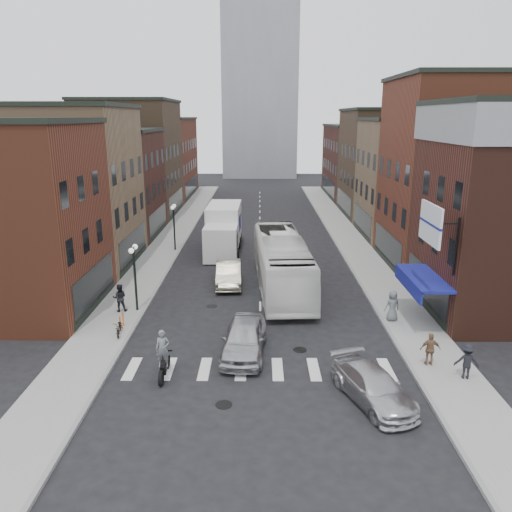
{
  "coord_description": "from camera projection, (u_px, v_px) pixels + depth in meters",
  "views": [
    {
      "loc": [
        -0.06,
        -23.96,
        11.35
      ],
      "look_at": [
        -0.26,
        5.68,
        3.06
      ],
      "focal_mm": 35.0,
      "sensor_mm": 36.0,
      "label": 1
    }
  ],
  "objects": [
    {
      "name": "bldg_left_far_b",
      "position": [
        156.0,
        158.0,
        71.89
      ],
      "size": [
        10.3,
        16.2,
        11.3
      ],
      "color": "brown",
      "rests_on": "ground"
    },
    {
      "name": "bldg_left_far_a",
      "position": [
        132.0,
        158.0,
        58.14
      ],
      "size": [
        10.3,
        12.2,
        13.3
      ],
      "color": "#4B3725",
      "rests_on": "ground"
    },
    {
      "name": "ped_right_b",
      "position": [
        430.0,
        349.0,
        23.13
      ],
      "size": [
        0.95,
        0.51,
        1.59
      ],
      "primitive_type": "imported",
      "rotation": [
        0.0,
        0.0,
        3.1
      ],
      "color": "brown",
      "rests_on": "sidewalk_right"
    },
    {
      "name": "curb_car",
      "position": [
        373.0,
        386.0,
        20.45
      ],
      "size": [
        3.42,
        5.06,
        1.36
      ],
      "primitive_type": "imported",
      "rotation": [
        0.0,
        0.0,
        0.35
      ],
      "color": "#BBBAC0",
      "rests_on": "ground"
    },
    {
      "name": "ground",
      "position": [
        260.0,
        341.0,
        26.13
      ],
      "size": [
        160.0,
        160.0,
        0.0
      ],
      "primitive_type": "plane",
      "color": "black",
      "rests_on": "ground"
    },
    {
      "name": "distant_tower",
      "position": [
        260.0,
        42.0,
        94.51
      ],
      "size": [
        14.0,
        14.0,
        50.0
      ],
      "primitive_type": "cube",
      "color": "#9399A0",
      "rests_on": "ground"
    },
    {
      "name": "awning_blue",
      "position": [
        420.0,
        279.0,
        27.77
      ],
      "size": [
        1.8,
        5.0,
        0.78
      ],
      "color": "navy",
      "rests_on": "ground"
    },
    {
      "name": "streetlamp_near",
      "position": [
        134.0,
        266.0,
        29.25
      ],
      "size": [
        0.32,
        1.22,
        4.11
      ],
      "color": "black",
      "rests_on": "ground"
    },
    {
      "name": "bldg_right_far_b",
      "position": [
        364.0,
        161.0,
        71.83
      ],
      "size": [
        10.3,
        16.2,
        10.3
      ],
      "color": "#3F2016",
      "rests_on": "ground"
    },
    {
      "name": "parked_bicycle",
      "position": [
        119.0,
        327.0,
        26.48
      ],
      "size": [
        0.76,
        1.6,
        0.81
      ],
      "primitive_type": "imported",
      "rotation": [
        0.0,
        0.0,
        0.15
      ],
      "color": "black",
      "rests_on": "sidewalk_left"
    },
    {
      "name": "sedan_left_near",
      "position": [
        244.0,
        338.0,
        24.49
      ],
      "size": [
        2.39,
        5.17,
        1.71
      ],
      "primitive_type": "imported",
      "rotation": [
        0.0,
        0.0,
        -0.07
      ],
      "color": "#B3B3B8",
      "rests_on": "ground"
    },
    {
      "name": "box_truck",
      "position": [
        223.0,
        230.0,
        43.09
      ],
      "size": [
        2.85,
        9.05,
        3.92
      ],
      "rotation": [
        0.0,
        0.0,
        -0.02
      ],
      "color": "silver",
      "rests_on": "ground"
    },
    {
      "name": "billboard_sign",
      "position": [
        432.0,
        225.0,
        24.9
      ],
      "size": [
        1.52,
        3.0,
        3.7
      ],
      "color": "black",
      "rests_on": "ground"
    },
    {
      "name": "curb_left",
      "position": [
        186.0,
        241.0,
        47.36
      ],
      "size": [
        0.2,
        74.0,
        0.16
      ],
      "primitive_type": "cube",
      "color": "gray",
      "rests_on": "ground"
    },
    {
      "name": "streetlamp_far",
      "position": [
        174.0,
        219.0,
        42.73
      ],
      "size": [
        0.32,
        1.22,
        4.11
      ],
      "color": "black",
      "rests_on": "ground"
    },
    {
      "name": "sidewalk_right",
      "position": [
        349.0,
        240.0,
        47.24
      ],
      "size": [
        3.0,
        74.0,
        0.15
      ],
      "primitive_type": "cube",
      "color": "gray",
      "rests_on": "ground"
    },
    {
      "name": "bldg_right_mid_b",
      "position": [
        417.0,
        179.0,
        47.62
      ],
      "size": [
        10.3,
        10.2,
        11.3
      ],
      "color": "#856749",
      "rests_on": "ground"
    },
    {
      "name": "sidewalk_left",
      "position": [
        171.0,
        240.0,
        47.35
      ],
      "size": [
        3.0,
        74.0,
        0.15
      ],
      "primitive_type": "cube",
      "color": "gray",
      "rests_on": "ground"
    },
    {
      "name": "transit_bus",
      "position": [
        282.0,
        262.0,
        33.8
      ],
      "size": [
        3.83,
        13.2,
        3.63
      ],
      "primitive_type": "imported",
      "rotation": [
        0.0,
        0.0,
        0.06
      ],
      "color": "white",
      "rests_on": "ground"
    },
    {
      "name": "bldg_right_mid_a",
      "position": [
        459.0,
        174.0,
        37.59
      ],
      "size": [
        10.3,
        10.2,
        14.3
      ],
      "color": "brown",
      "rests_on": "ground"
    },
    {
      "name": "sedan_left_far",
      "position": [
        229.0,
        273.0,
        34.77
      ],
      "size": [
        1.98,
        4.98,
        1.61
      ],
      "primitive_type": "imported",
      "rotation": [
        0.0,
        0.0,
        0.06
      ],
      "color": "#BCB498",
      "rests_on": "ground"
    },
    {
      "name": "motorcycle_rider",
      "position": [
        163.0,
        356.0,
        22.25
      ],
      "size": [
        0.66,
        2.25,
        2.29
      ],
      "rotation": [
        0.0,
        0.0,
        0.1
      ],
      "color": "black",
      "rests_on": "ground"
    },
    {
      "name": "bldg_left_mid_b",
      "position": [
        104.0,
        184.0,
        47.95
      ],
      "size": [
        10.3,
        10.2,
        10.3
      ],
      "color": "#3F2016",
      "rests_on": "ground"
    },
    {
      "name": "ped_right_a",
      "position": [
        467.0,
        361.0,
        21.96
      ],
      "size": [
        1.15,
        0.74,
        1.64
      ],
      "primitive_type": "imported",
      "rotation": [
        0.0,
        0.0,
        2.93
      ],
      "color": "black",
      "rests_on": "sidewalk_right"
    },
    {
      "name": "bldg_right_far_a",
      "position": [
        388.0,
        163.0,
        58.08
      ],
      "size": [
        10.3,
        12.2,
        12.3
      ],
      "color": "#4B3725",
      "rests_on": "ground"
    },
    {
      "name": "ped_left_solo",
      "position": [
        120.0,
        298.0,
        29.57
      ],
      "size": [
        0.89,
        0.61,
        1.69
      ],
      "primitive_type": "imported",
      "rotation": [
        0.0,
        0.0,
        3.31
      ],
      "color": "black",
      "rests_on": "sidewalk_left"
    },
    {
      "name": "bldg_left_near",
      "position": [
        3.0,
        218.0,
        29.04
      ],
      "size": [
        10.3,
        9.2,
        11.3
      ],
      "color": "brown",
      "rests_on": "ground"
    },
    {
      "name": "ped_right_c",
      "position": [
        392.0,
        306.0,
        28.23
      ],
      "size": [
        0.97,
        0.75,
        1.77
      ],
      "primitive_type": "imported",
      "rotation": [
        0.0,
        0.0,
        3.38
      ],
      "color": "slate",
      "rests_on": "sidewalk_right"
    },
    {
      "name": "bldg_left_mid_a",
      "position": [
        64.0,
        187.0,
        38.05
      ],
      "size": [
        10.3,
        10.2,
        12.3
      ],
      "color": "#856749",
      "rests_on": "ground"
    },
    {
      "name": "bike_rack",
      "position": [
        122.0,
        321.0,
        27.28
      ],
      "size": [
        0.08,
        0.68,
        0.8
      ],
      "color": "#D8590C",
      "rests_on": "sidewalk_left"
    },
    {
      "name": "crosswalk_stripes",
      "position": [
        260.0,
        369.0,
        23.24
      ],
      "size": [
        12.0,
        2.2,
        0.01
      ],
      "primitive_type": "cube",
      "color": "silver",
      "rests_on": "ground"
    },
    {
      "name": "curb_right",
      "position": [
        334.0,
        241.0,
        47.27
      ],
      "size": [
        0.2,
        74.0,
        0.16
      ],
      "primitive_type": "cube",
      "color": "gray",
      "rests_on": "ground"
    }
  ]
}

